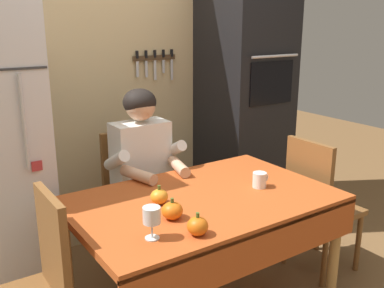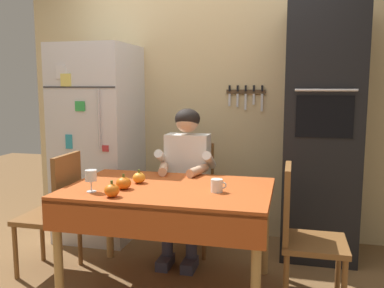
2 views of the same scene
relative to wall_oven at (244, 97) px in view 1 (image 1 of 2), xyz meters
name	(u,v)px [view 1 (image 1 of 2)]	position (x,y,z in m)	size (l,w,h in m)	color
back_wall_assembly	(110,70)	(-1.00, 0.35, 0.25)	(3.70, 0.13, 2.60)	#D1B784
wall_oven	(244,97)	(0.00, 0.00, 0.00)	(0.60, 0.64, 2.10)	black
dining_table	(205,212)	(-1.05, -0.92, -0.39)	(1.40, 0.90, 0.74)	tan
chair_behind_person	(134,193)	(-1.08, -0.13, -0.54)	(0.40, 0.40, 0.93)	brown
seated_person	(146,169)	(-1.08, -0.32, -0.31)	(0.47, 0.55, 1.25)	#38384C
chair_right_side	(317,201)	(-0.15, -0.93, -0.54)	(0.40, 0.40, 0.93)	brown
chair_left_side	(34,287)	(-1.95, -0.88, -0.54)	(0.40, 0.40, 0.93)	brown
coffee_mug	(260,180)	(-0.70, -0.97, -0.27)	(0.11, 0.08, 0.09)	white
wine_glass	(152,216)	(-1.50, -1.16, -0.21)	(0.08, 0.08, 0.15)	white
pumpkin_large	(172,211)	(-1.33, -1.04, -0.27)	(0.10, 0.10, 0.11)	orange
pumpkin_medium	(198,226)	(-1.32, -1.24, -0.27)	(0.10, 0.10, 0.11)	orange
pumpkin_small	(159,197)	(-1.29, -0.85, -0.27)	(0.09, 0.09, 0.10)	orange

